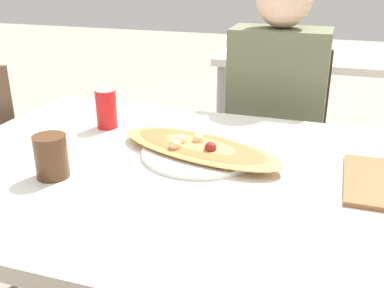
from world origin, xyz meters
name	(u,v)px	position (x,y,z in m)	size (l,w,h in m)	color
dining_table	(188,191)	(0.00, 0.00, 0.67)	(1.39, 0.95, 0.73)	silver
chair_far_seated	(276,144)	(0.13, 0.81, 0.50)	(0.40, 0.40, 0.90)	#3F2D1E
person_seated	(276,108)	(0.13, 0.69, 0.70)	(0.36, 0.23, 1.20)	#2D2D38
pizza_main	(200,149)	(0.00, 0.10, 0.75)	(0.53, 0.32, 0.06)	white
soda_can	(106,109)	(-0.35, 0.22, 0.80)	(0.07, 0.07, 0.12)	red
drink_glass	(51,156)	(-0.31, -0.14, 0.79)	(0.08, 0.08, 0.11)	#4C2D19
background_table	(311,60)	(0.18, 1.77, 0.68)	(1.10, 0.80, 0.85)	silver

